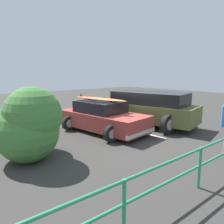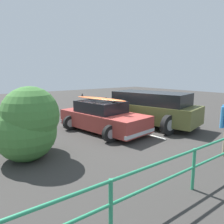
{
  "view_description": "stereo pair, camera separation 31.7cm",
  "coord_description": "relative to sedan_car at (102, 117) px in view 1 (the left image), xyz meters",
  "views": [
    {
      "loc": [
        6.51,
        6.76,
        2.55
      ],
      "look_at": [
        0.79,
        0.01,
        0.95
      ],
      "focal_mm": 35.0,
      "sensor_mm": 36.0,
      "label": 1
    },
    {
      "loc": [
        6.26,
        6.96,
        2.55
      ],
      "look_at": [
        0.79,
        0.01,
        0.95
      ],
      "focal_mm": 35.0,
      "sensor_mm": 36.0,
      "label": 2
    }
  ],
  "objects": [
    {
      "name": "ground_plane",
      "position": [
        -0.8,
        0.62,
        -0.65
      ],
      "size": [
        44.0,
        44.0,
        0.02
      ],
      "primitive_type": "cube",
      "color": "#383533",
      "rests_on": "ground"
    },
    {
      "name": "parking_stripe",
      "position": [
        -1.19,
        0.04,
        -0.64
      ],
      "size": [
        0.12,
        4.91,
        0.0
      ],
      "primitive_type": "cube",
      "rotation": [
        0.0,
        0.0,
        1.57
      ],
      "color": "silver",
      "rests_on": "ground"
    },
    {
      "name": "sedan_car",
      "position": [
        0.0,
        0.0,
        0.0
      ],
      "size": [
        2.73,
        4.3,
        1.61
      ],
      "color": "#9E3833",
      "rests_on": "ground"
    },
    {
      "name": "suv_car",
      "position": [
        -2.37,
        0.6,
        0.23
      ],
      "size": [
        3.21,
        4.83,
        1.64
      ],
      "color": "brown",
      "rests_on": "ground"
    },
    {
      "name": "railing_fence",
      "position": [
        1.31,
        5.18,
        0.01
      ],
      "size": [
        9.11,
        0.23,
        0.94
      ],
      "color": "#2D9366",
      "rests_on": "ground"
    },
    {
      "name": "bush_near_left",
      "position": [
        3.55,
        1.05,
        0.38
      ],
      "size": [
        2.02,
        2.2,
        2.22
      ],
      "color": "#4C3828",
      "rests_on": "ground"
    }
  ]
}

